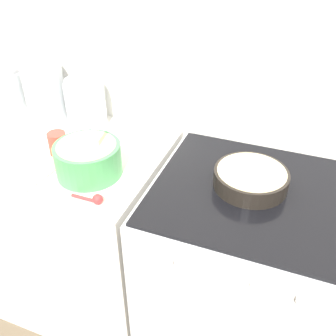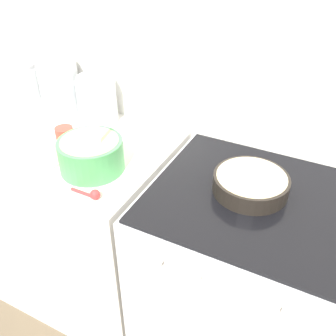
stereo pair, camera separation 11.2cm
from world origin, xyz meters
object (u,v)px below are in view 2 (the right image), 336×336
object	(u,v)px
mixing_bowl	(91,153)
storage_jar_middle	(60,90)
stove	(240,283)
storage_jar_right	(97,103)
tin_can	(65,138)
storage_jar_left	(28,87)
baking_pan	(251,183)

from	to	relation	value
mixing_bowl	storage_jar_middle	distance (m)	0.53
stove	mixing_bowl	world-z (taller)	mixing_bowl
stove	storage_jar_middle	distance (m)	1.17
storage_jar_right	tin_can	distance (m)	0.26
mixing_bowl	storage_jar_left	bearing A→B (deg)	152.27
stove	tin_can	distance (m)	0.92
stove	tin_can	xyz separation A→B (m)	(-0.77, -0.04, 0.50)
mixing_bowl	baking_pan	size ratio (longest dim) A/B	1.12
stove	tin_can	size ratio (longest dim) A/B	9.43
stove	baking_pan	size ratio (longest dim) A/B	3.50
mixing_bowl	storage_jar_right	size ratio (longest dim) A/B	1.35
storage_jar_right	mixing_bowl	bearing A→B (deg)	-58.03
storage_jar_left	tin_can	distance (m)	0.51
storage_jar_right	storage_jar_left	bearing A→B (deg)	-180.00
stove	mixing_bowl	distance (m)	0.80
mixing_bowl	storage_jar_right	world-z (taller)	mixing_bowl
stove	storage_jar_middle	bearing A→B (deg)	168.04
tin_can	baking_pan	bearing A→B (deg)	5.13
stove	baking_pan	bearing A→B (deg)	139.78
stove	storage_jar_left	size ratio (longest dim) A/B	4.40
storage_jar_middle	tin_can	distance (m)	0.35
mixing_bowl	storage_jar_right	bearing A→B (deg)	121.97
mixing_bowl	tin_can	size ratio (longest dim) A/B	3.03
storage_jar_left	storage_jar_right	xyz separation A→B (m)	(0.42, 0.00, 0.00)
baking_pan	storage_jar_right	bearing A→B (deg)	166.13
stove	storage_jar_right	bearing A→B (deg)	165.05
stove	storage_jar_left	bearing A→B (deg)	170.05
baking_pan	storage_jar_left	bearing A→B (deg)	170.89
stove	storage_jar_right	distance (m)	0.99
stove	storage_jar_left	distance (m)	1.35
storage_jar_middle	tin_can	world-z (taller)	storage_jar_middle
baking_pan	storage_jar_right	size ratio (longest dim) A/B	1.20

